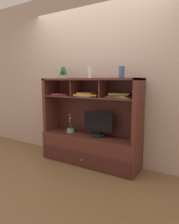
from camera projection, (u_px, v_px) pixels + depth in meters
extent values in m
cube|color=brown|center=(89.00, 163.00, 3.25)|extent=(6.00, 6.00, 0.02)
cube|color=#B9A18F|center=(97.00, 76.00, 3.24)|extent=(6.00, 0.02, 2.80)
cube|color=#53271F|center=(89.00, 149.00, 3.21)|extent=(1.61, 0.43, 0.46)
cube|color=#421E1A|center=(82.00, 160.00, 3.04)|extent=(1.55, 0.01, 0.22)
sphere|color=silver|center=(82.00, 160.00, 3.03)|extent=(0.02, 0.02, 0.02)
cube|color=#53271F|center=(52.00, 104.00, 3.50)|extent=(0.06, 0.39, 0.89)
cube|color=#53271F|center=(138.00, 111.00, 2.72)|extent=(0.06, 0.39, 0.89)
cube|color=#421E1A|center=(95.00, 107.00, 3.27)|extent=(1.55, 0.02, 0.86)
cube|color=#53271F|center=(89.00, 79.00, 3.04)|extent=(1.61, 0.39, 0.03)
cube|color=#53271F|center=(89.00, 97.00, 3.09)|extent=(1.49, 0.35, 0.02)
cube|color=#53271F|center=(76.00, 88.00, 3.19)|extent=(0.02, 0.33, 0.25)
cube|color=#53271F|center=(104.00, 89.00, 2.94)|extent=(0.02, 0.33, 0.25)
cylinder|color=black|center=(98.00, 135.00, 3.10)|extent=(0.22, 0.22, 0.05)
cylinder|color=black|center=(98.00, 132.00, 3.09)|extent=(0.04, 0.04, 0.03)
cube|color=black|center=(98.00, 122.00, 3.07)|extent=(0.49, 0.03, 0.30)
cube|color=black|center=(98.00, 122.00, 3.05)|extent=(0.46, 0.00, 0.27)
cylinder|color=gray|center=(71.00, 130.00, 3.37)|extent=(0.12, 0.12, 0.06)
cylinder|color=gray|center=(71.00, 132.00, 3.37)|extent=(0.14, 0.14, 0.01)
cylinder|color=#4C6B38|center=(70.00, 122.00, 3.34)|extent=(0.01, 0.01, 0.24)
sphere|color=silver|center=(70.00, 122.00, 3.34)|extent=(0.02, 0.02, 0.02)
sphere|color=silver|center=(70.00, 118.00, 3.32)|extent=(0.03, 0.03, 0.03)
sphere|color=silver|center=(69.00, 115.00, 3.31)|extent=(0.02, 0.02, 0.02)
ellipsoid|color=#276329|center=(71.00, 127.00, 3.34)|extent=(0.05, 0.06, 0.13)
ellipsoid|color=#276329|center=(72.00, 127.00, 3.36)|extent=(0.04, 0.05, 0.10)
cube|color=slate|center=(86.00, 96.00, 3.05)|extent=(0.33, 0.28, 0.02)
cube|color=gold|center=(87.00, 95.00, 3.04)|extent=(0.40, 0.26, 0.02)
cube|color=gold|center=(87.00, 94.00, 3.05)|extent=(0.27, 0.25, 0.01)
cube|color=#9A3A25|center=(87.00, 93.00, 3.04)|extent=(0.31, 0.21, 0.01)
cube|color=gold|center=(120.00, 97.00, 2.87)|extent=(0.41, 0.25, 0.01)
cube|color=beige|center=(119.00, 96.00, 2.88)|extent=(0.31, 0.22, 0.01)
cube|color=#426963|center=(120.00, 95.00, 2.87)|extent=(0.27, 0.26, 0.02)
cube|color=gold|center=(120.00, 94.00, 2.87)|extent=(0.32, 0.21, 0.02)
cube|color=beige|center=(62.00, 95.00, 3.34)|extent=(0.28, 0.21, 0.01)
cube|color=#A0282C|center=(62.00, 94.00, 3.33)|extent=(0.28, 0.28, 0.02)
cylinder|color=#90A298|center=(63.00, 77.00, 3.32)|extent=(0.11, 0.11, 0.06)
cylinder|color=#90A298|center=(63.00, 78.00, 3.33)|extent=(0.12, 0.12, 0.01)
ellipsoid|color=#24622C|center=(65.00, 72.00, 3.30)|extent=(0.06, 0.06, 0.11)
ellipsoid|color=#24622C|center=(64.00, 70.00, 3.32)|extent=(0.06, 0.04, 0.13)
ellipsoid|color=#24622C|center=(63.00, 70.00, 3.33)|extent=(0.07, 0.08, 0.07)
ellipsoid|color=#24622C|center=(62.00, 74.00, 3.32)|extent=(0.05, 0.07, 0.10)
ellipsoid|color=#24622C|center=(63.00, 70.00, 3.29)|extent=(0.05, 0.06, 0.11)
cylinder|color=silver|center=(90.00, 73.00, 3.04)|extent=(0.06, 0.06, 0.16)
torus|color=silver|center=(90.00, 67.00, 3.03)|extent=(0.07, 0.07, 0.01)
cylinder|color=#336088|center=(122.00, 73.00, 2.75)|extent=(0.08, 0.08, 0.15)
torus|color=#336088|center=(122.00, 67.00, 2.74)|extent=(0.08, 0.08, 0.01)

